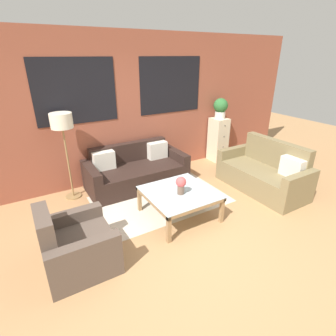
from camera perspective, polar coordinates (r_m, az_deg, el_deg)
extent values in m
plane|color=#AD7F51|center=(3.90, 7.05, -14.44)|extent=(16.00, 16.00, 0.00)
cube|color=brown|center=(5.30, -8.67, 12.55)|extent=(8.40, 0.08, 2.80)
cube|color=black|center=(4.92, -19.39, 15.43)|extent=(1.40, 0.01, 1.10)
cube|color=black|center=(5.62, 0.65, 17.56)|extent=(1.40, 0.01, 1.10)
cube|color=beige|center=(4.73, -1.64, -6.77)|extent=(2.26, 1.48, 0.00)
cube|color=black|center=(5.08, -6.33, -2.09)|extent=(1.59, 0.72, 0.40)
cube|color=black|center=(5.38, -8.39, 1.50)|extent=(1.59, 0.16, 0.78)
cube|color=black|center=(4.87, -16.17, -2.99)|extent=(0.16, 0.88, 0.58)
cube|color=black|center=(5.49, 1.58, 1.08)|extent=(0.16, 0.88, 0.58)
cube|color=beige|center=(5.00, -13.75, 1.55)|extent=(0.40, 0.16, 0.34)
cube|color=beige|center=(5.40, -2.31, 3.88)|extent=(0.40, 0.16, 0.34)
cube|color=olive|center=(5.22, 19.02, -2.49)|extent=(0.64, 1.38, 0.42)
cube|color=olive|center=(5.42, 22.16, 0.89)|extent=(0.16, 1.38, 0.92)
cube|color=olive|center=(5.70, 14.04, 1.43)|extent=(0.80, 0.14, 0.62)
cube|color=olive|center=(4.85, 26.46, -4.49)|extent=(0.80, 0.14, 0.62)
cube|color=beige|center=(5.00, 25.38, 0.10)|extent=(0.16, 0.40, 0.34)
cube|color=brown|center=(3.51, -17.32, -16.38)|extent=(0.64, 0.56, 0.40)
cube|color=brown|center=(3.34, -24.62, -15.05)|extent=(0.16, 0.56, 0.84)
cube|color=brown|center=(3.18, -17.28, -19.32)|extent=(0.80, 0.14, 0.56)
cube|color=brown|center=(3.73, -20.07, -12.56)|extent=(0.80, 0.14, 0.56)
cube|color=silver|center=(4.06, 2.48, -5.25)|extent=(1.01, 1.01, 0.01)
cube|color=#99754C|center=(3.74, 6.53, -8.70)|extent=(1.01, 0.05, 0.05)
cube|color=#99754C|center=(4.44, -0.91, -3.02)|extent=(1.01, 0.05, 0.05)
cube|color=#99754C|center=(3.87, -3.57, -7.40)|extent=(0.05, 1.01, 0.05)
cube|color=#99754C|center=(4.33, 7.85, -4.00)|extent=(0.05, 1.01, 0.05)
cube|color=#99754C|center=(3.64, 0.17, -13.19)|extent=(0.06, 0.05, 0.43)
cube|color=#99754C|center=(4.11, 11.62, -8.93)|extent=(0.05, 0.05, 0.43)
cube|color=#99754C|center=(4.34, -6.23, -6.71)|extent=(0.06, 0.06, 0.43)
cube|color=#99754C|center=(4.74, 4.12, -3.81)|extent=(0.05, 0.06, 0.43)
cylinder|color=olive|center=(5.11, -19.84, -5.73)|extent=(0.28, 0.28, 0.02)
cylinder|color=olive|center=(4.84, -20.87, 0.90)|extent=(0.03, 0.03, 1.26)
cylinder|color=beige|center=(4.63, -22.22, 9.53)|extent=(0.36, 0.36, 0.25)
cube|color=beige|center=(6.40, 10.83, 6.09)|extent=(0.35, 0.38, 1.02)
sphere|color=#38332D|center=(6.15, 12.30, 9.00)|extent=(0.02, 0.02, 0.02)
sphere|color=#38332D|center=(6.22, 12.10, 6.72)|extent=(0.02, 0.02, 0.02)
sphere|color=#38332D|center=(6.30, 11.91, 4.49)|extent=(0.02, 0.02, 0.02)
sphere|color=#38332D|center=(6.38, 11.72, 2.32)|extent=(0.02, 0.02, 0.02)
cylinder|color=silver|center=(6.25, 11.24, 11.26)|extent=(0.24, 0.24, 0.16)
sphere|color=#2D6B33|center=(6.21, 11.40, 13.20)|extent=(0.32, 0.32, 0.32)
cylinder|color=brown|center=(3.97, 2.81, -4.71)|extent=(0.11, 0.11, 0.14)
sphere|color=#CC4C4C|center=(3.91, 2.85, -3.06)|extent=(0.16, 0.16, 0.16)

